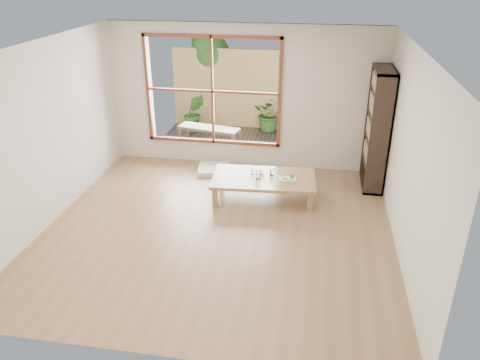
# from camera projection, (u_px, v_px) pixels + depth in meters

# --- Properties ---
(ground) EXTENTS (5.00, 5.00, 0.00)m
(ground) POSITION_uv_depth(u_px,v_px,m) (219.00, 228.00, 6.87)
(ground) COLOR #99734C
(ground) RESTS_ON ground
(low_table) EXTENTS (1.72, 1.04, 0.36)m
(low_table) POSITION_uv_depth(u_px,v_px,m) (264.00, 180.00, 7.63)
(low_table) COLOR tan
(low_table) RESTS_ON ground
(floor_cushion) EXTENTS (0.65, 0.65, 0.08)m
(floor_cushion) POSITION_uv_depth(u_px,v_px,m) (214.00, 169.00, 8.71)
(floor_cushion) COLOR silver
(floor_cushion) RESTS_ON ground
(bookshelf) EXTENTS (0.32, 0.91, 2.02)m
(bookshelf) POSITION_uv_depth(u_px,v_px,m) (377.00, 129.00, 7.78)
(bookshelf) COLOR #31241B
(bookshelf) RESTS_ON ground
(glass_tall) EXTENTS (0.08, 0.08, 0.14)m
(glass_tall) POSITION_uv_depth(u_px,v_px,m) (258.00, 175.00, 7.53)
(glass_tall) COLOR silver
(glass_tall) RESTS_ON low_table
(glass_mid) EXTENTS (0.08, 0.08, 0.11)m
(glass_mid) POSITION_uv_depth(u_px,v_px,m) (272.00, 172.00, 7.66)
(glass_mid) COLOR silver
(glass_mid) RESTS_ON low_table
(glass_short) EXTENTS (0.06, 0.06, 0.08)m
(glass_short) POSITION_uv_depth(u_px,v_px,m) (262.00, 172.00, 7.69)
(glass_short) COLOR silver
(glass_short) RESTS_ON low_table
(glass_small) EXTENTS (0.06, 0.06, 0.08)m
(glass_small) POSITION_uv_depth(u_px,v_px,m) (253.00, 172.00, 7.70)
(glass_small) COLOR silver
(glass_small) RESTS_ON low_table
(food_tray) EXTENTS (0.30, 0.24, 0.09)m
(food_tray) POSITION_uv_depth(u_px,v_px,m) (288.00, 178.00, 7.52)
(food_tray) COLOR white
(food_tray) RESTS_ON low_table
(deck) EXTENTS (2.80, 2.00, 0.05)m
(deck) POSITION_uv_depth(u_px,v_px,m) (226.00, 142.00, 10.13)
(deck) COLOR #383129
(deck) RESTS_ON ground
(garden_bench) EXTENTS (1.33, 0.63, 0.41)m
(garden_bench) POSITION_uv_depth(u_px,v_px,m) (209.00, 130.00, 9.70)
(garden_bench) COLOR #31241B
(garden_bench) RESTS_ON deck
(bamboo_fence) EXTENTS (2.80, 0.06, 1.80)m
(bamboo_fence) POSITION_uv_depth(u_px,v_px,m) (234.00, 89.00, 10.64)
(bamboo_fence) COLOR tan
(bamboo_fence) RESTS_ON ground
(shrub_right) EXTENTS (0.81, 0.73, 0.81)m
(shrub_right) POSITION_uv_depth(u_px,v_px,m) (270.00, 113.00, 10.56)
(shrub_right) COLOR #315D22
(shrub_right) RESTS_ON deck
(shrub_left) EXTENTS (0.57, 0.51, 0.87)m
(shrub_left) POSITION_uv_depth(u_px,v_px,m) (194.00, 113.00, 10.48)
(shrub_left) COLOR #315D22
(shrub_left) RESTS_ON deck
(garden_tree) EXTENTS (1.04, 0.85, 2.22)m
(garden_tree) POSITION_uv_depth(u_px,v_px,m) (207.00, 53.00, 10.70)
(garden_tree) COLOR #4C3D2D
(garden_tree) RESTS_ON ground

